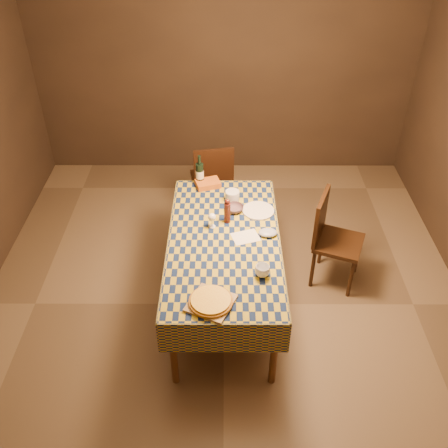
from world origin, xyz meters
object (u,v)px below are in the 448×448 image
at_px(bowl, 234,209).
at_px(wine_bottle, 200,174).
at_px(dining_table, 224,247).
at_px(cutting_board, 211,303).
at_px(pizza, 211,301).
at_px(white_plate, 258,211).
at_px(chair_far, 212,178).
at_px(chair_right, 331,235).

relative_size(bowl, wine_bottle, 0.52).
height_order(dining_table, cutting_board, cutting_board).
xyz_separation_m(dining_table, cutting_board, (-0.09, -0.73, 0.09)).
bearing_deg(bowl, pizza, -99.20).
height_order(white_plate, chair_far, chair_far).
bearing_deg(pizza, cutting_board, -97.13).
bearing_deg(cutting_board, white_plate, 70.59).
bearing_deg(chair_right, dining_table, -159.06).
relative_size(wine_bottle, chair_right, 0.33).
distance_m(bowl, wine_bottle, 0.56).
distance_m(dining_table, bowl, 0.44).
relative_size(pizza, bowl, 2.22).
height_order(bowl, wine_bottle, wine_bottle).
relative_size(dining_table, chair_far, 1.98).
bearing_deg(dining_table, chair_right, 20.94).
height_order(chair_far, chair_right, same).
height_order(dining_table, chair_far, chair_far).
bearing_deg(wine_bottle, bowl, -53.82).
bearing_deg(chair_right, bowl, 177.78).
xyz_separation_m(pizza, chair_far, (-0.04, 2.09, -0.28)).
bearing_deg(dining_table, bowl, 77.37).
height_order(dining_table, white_plate, white_plate).
xyz_separation_m(pizza, wine_bottle, (-0.14, 1.59, 0.08)).
bearing_deg(dining_table, chair_far, 95.43).
height_order(white_plate, chair_right, chair_right).
relative_size(pizza, chair_far, 0.39).
xyz_separation_m(dining_table, pizza, (-0.09, -0.73, 0.11)).
bearing_deg(dining_table, pizza, -97.22).
relative_size(dining_table, pizza, 5.11).
height_order(wine_bottle, chair_far, wine_bottle).
height_order(dining_table, wine_bottle, wine_bottle).
bearing_deg(chair_right, pizza, -134.38).
relative_size(chair_far, chair_right, 1.00).
xyz_separation_m(pizza, chair_right, (1.08, 1.11, -0.28)).
relative_size(white_plate, chair_right, 0.31).
distance_m(cutting_board, chair_right, 1.57).
xyz_separation_m(dining_table, white_plate, (0.31, 0.41, 0.08)).
distance_m(dining_table, pizza, 0.74).
height_order(dining_table, pizza, pizza).
distance_m(pizza, chair_right, 1.57).
relative_size(dining_table, white_plate, 6.45).
distance_m(cutting_board, white_plate, 1.20).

